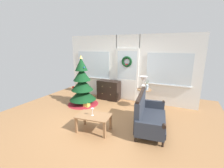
# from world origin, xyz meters

# --- Properties ---
(ground_plane) EXTENTS (6.76, 6.76, 0.00)m
(ground_plane) POSITION_xyz_m (0.00, 0.00, 0.00)
(ground_plane) COLOR #996B42
(back_wall_with_door) EXTENTS (5.20, 0.19, 2.55)m
(back_wall_with_door) POSITION_xyz_m (0.00, 2.08, 1.28)
(back_wall_with_door) COLOR white
(back_wall_with_door) RESTS_ON ground
(christmas_tree) EXTENTS (1.14, 1.14, 1.82)m
(christmas_tree) POSITION_xyz_m (-1.32, 0.90, 0.67)
(christmas_tree) COLOR #4C331E
(christmas_tree) RESTS_ON ground
(dresser_cabinet) EXTENTS (0.91, 0.46, 0.78)m
(dresser_cabinet) POSITION_xyz_m (-0.67, 1.79, 0.39)
(dresser_cabinet) COLOR black
(dresser_cabinet) RESTS_ON ground
(settee_sofa) EXTENTS (0.89, 1.64, 0.96)m
(settee_sofa) POSITION_xyz_m (1.25, 0.19, 0.38)
(settee_sofa) COLOR black
(settee_sofa) RESTS_ON ground
(side_table) EXTENTS (0.50, 0.48, 0.69)m
(side_table) POSITION_xyz_m (0.85, 1.47, 0.49)
(side_table) COLOR #8E6642
(side_table) RESTS_ON ground
(table_lamp) EXTENTS (0.28, 0.28, 0.44)m
(table_lamp) POSITION_xyz_m (0.79, 1.51, 0.97)
(table_lamp) COLOR silver
(table_lamp) RESTS_ON side_table
(flower_vase) EXTENTS (0.11, 0.10, 0.35)m
(flower_vase) POSITION_xyz_m (0.95, 1.41, 0.81)
(flower_vase) COLOR #99ADBC
(flower_vase) RESTS_ON side_table
(coffee_table) EXTENTS (0.90, 0.62, 0.43)m
(coffee_table) POSITION_xyz_m (0.05, -0.55, 0.37)
(coffee_table) COLOR #8E6642
(coffee_table) RESTS_ON ground
(wine_glass) EXTENTS (0.08, 0.08, 0.20)m
(wine_glass) POSITION_xyz_m (0.03, -0.57, 0.58)
(wine_glass) COLOR silver
(wine_glass) RESTS_ON coffee_table
(gift_box) EXTENTS (0.19, 0.17, 0.19)m
(gift_box) POSITION_xyz_m (-1.02, 0.69, 0.10)
(gift_box) COLOR #D8C64C
(gift_box) RESTS_ON ground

